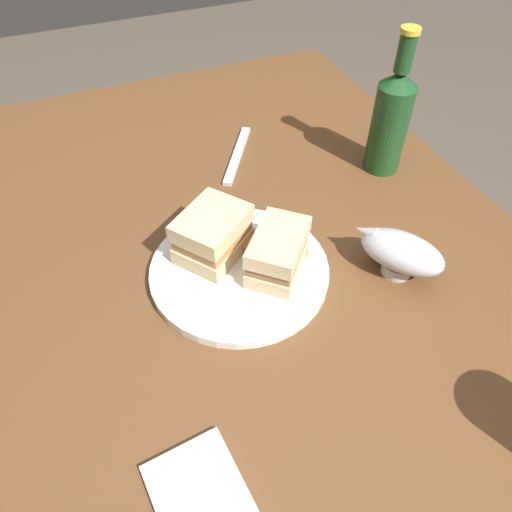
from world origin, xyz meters
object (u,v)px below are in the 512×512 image
Objects in this scene: sandwich_half_left at (278,252)px; sandwich_half_right at (213,235)px; gravy_boat at (401,252)px; plate at (241,273)px; napkin at (200,495)px; fork at (237,155)px; cider_bottle at (391,119)px.

sandwich_half_right reaches higher than sandwich_half_left.
plate is at bearing -109.69° from gravy_boat.
sandwich_half_left is 0.17m from gravy_boat.
napkin reaches higher than fork.
napkin is (0.31, -0.12, -0.05)m from sandwich_half_right.
sandwich_half_right is at bearing -73.70° from cider_bottle.
sandwich_half_right is at bearing -153.86° from plate.
napkin is at bearing -62.41° from gravy_boat.
sandwich_half_right is at bearing -117.64° from gravy_boat.
napkin is 0.59m from fork.
cider_bottle is 0.64m from napkin.
sandwich_half_right is (-0.05, -0.02, 0.04)m from plate.
cider_bottle is 0.28m from fork.
sandwich_half_right is 1.16× the size of napkin.
plate is at bearing 26.14° from sandwich_half_right.
sandwich_half_left is 0.10m from sandwich_half_right.
sandwich_half_left is 0.33m from cider_bottle.
napkin is at bearing -49.05° from cider_bottle.
fork is (-0.30, 0.05, -0.04)m from sandwich_half_left.
cider_bottle is at bearing 114.51° from plate.
gravy_boat is at bearing -27.67° from cider_bottle.
sandwich_half_right is 0.37m from cider_bottle.
sandwich_half_right is 0.52× the size of cider_bottle.
sandwich_half_right is at bearing 158.43° from napkin.
gravy_boat is 0.75× the size of fork.
cider_bottle reaches higher than gravy_boat.
plate is 0.37m from cider_bottle.
fork is at bearing -162.71° from gravy_boat.
plate reaches higher than fork.
sandwich_half_left is at bearing -59.11° from cider_bottle.
gravy_boat is 0.26m from cider_bottle.
gravy_boat is at bearing 117.59° from napkin.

